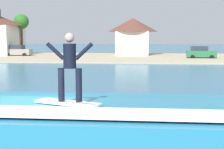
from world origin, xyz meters
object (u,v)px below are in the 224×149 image
at_px(surfboard, 68,103).
at_px(house_small_cottage, 133,34).
at_px(car_near_shore, 18,51).
at_px(car_far_shore, 201,53).
at_px(tree_tall_bare, 21,22).
at_px(wave_crest, 98,131).
at_px(surfer, 70,63).

distance_m(surfboard, house_small_cottage, 49.78).
xyz_separation_m(car_near_shore, house_small_cottage, (17.89, 4.00, 2.60)).
distance_m(surfboard, car_far_shore, 43.53).
relative_size(car_far_shore, tree_tall_bare, 0.58).
distance_m(car_near_shore, tree_tall_bare, 6.35).
height_order(wave_crest, surfboard, surfboard).
bearing_deg(car_far_shore, surfer, -102.42).
bearing_deg(car_far_shore, car_near_shore, 173.32).
height_order(surfboard, car_far_shore, car_far_shore).
distance_m(wave_crest, house_small_cottage, 49.17).
relative_size(surfer, tree_tall_bare, 0.25).
xyz_separation_m(surfboard, surfer, (0.06, 0.03, 1.00)).
relative_size(car_far_shore, house_small_cottage, 0.50).
relative_size(surfboard, surfer, 1.04).
relative_size(surfboard, car_near_shore, 0.44).
xyz_separation_m(surfer, tree_tall_bare, (-19.27, 50.04, 2.85)).
bearing_deg(surfboard, car_near_shore, 111.86).
bearing_deg(car_near_shore, house_small_cottage, 12.61).
bearing_deg(car_far_shore, surfboard, -102.49).
xyz_separation_m(car_near_shore, tree_tall_bare, (-0.86, 4.32, 4.57)).
relative_size(surfer, house_small_cottage, 0.22).
xyz_separation_m(car_far_shore, tree_tall_bare, (-28.62, 7.57, 4.57)).
relative_size(car_near_shore, car_far_shore, 1.02).
bearing_deg(car_far_shore, house_small_cottage, 143.67).
bearing_deg(surfboard, car_far_shore, 77.51).
bearing_deg(house_small_cottage, car_far_shore, -36.33).
distance_m(car_near_shore, car_far_shore, 27.95).
distance_m(wave_crest, surfboard, 1.30).
bearing_deg(tree_tall_bare, surfboard, -69.01).
distance_m(surfboard, surfer, 1.00).
height_order(car_near_shore, tree_tall_bare, tree_tall_bare).
height_order(wave_crest, car_far_shore, car_far_shore).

